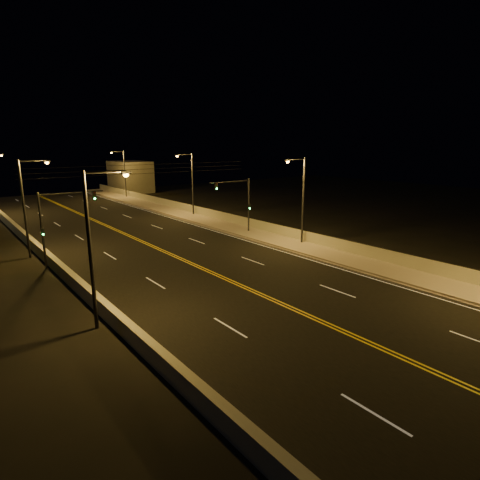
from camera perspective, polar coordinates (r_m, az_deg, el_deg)
ground at (r=19.79m, az=30.05°, el=-17.85°), size 160.00×160.00×0.00m
road at (r=31.89m, az=-5.06°, el=-4.20°), size 18.00×120.00×0.02m
sidewalk at (r=38.51m, az=8.57°, el=-0.96°), size 3.60×120.00×0.30m
curb at (r=37.23m, az=6.57°, el=-1.52°), size 0.14×120.00×0.15m
parapet_wall at (r=39.53m, az=10.26°, el=0.33°), size 0.30×120.00×1.00m
jersey_barrier at (r=28.12m, az=-21.40°, el=-6.58°), size 0.45×120.00×0.96m
distant_building_right at (r=85.89m, az=-15.35°, el=8.69°), size 6.00×10.00×6.17m
parapet_rail at (r=39.42m, az=10.29°, el=1.08°), size 0.06×120.00×0.06m
lane_markings at (r=31.83m, az=-4.99°, el=-4.21°), size 17.32×116.00×0.00m
streetlight_1 at (r=38.65m, az=8.69°, el=6.30°), size 2.55×0.28×8.45m
streetlight_2 at (r=54.59m, az=-7.05°, el=8.45°), size 2.55×0.28×8.45m
streetlight_3 at (r=75.51m, az=-16.28°, el=9.42°), size 2.55×0.28×8.45m
streetlight_4 at (r=22.03m, az=-19.94°, el=0.16°), size 2.55×0.28×8.45m
streetlight_5 at (r=38.68m, az=-28.03°, el=4.87°), size 2.55×0.28×8.45m
traffic_signal_right at (r=43.15m, az=0.20°, el=5.75°), size 5.11×0.31×6.05m
traffic_signal_left at (r=35.04m, az=-24.84°, el=2.64°), size 5.11×0.31×6.05m
overhead_wires at (r=38.80m, az=-13.03°, el=9.82°), size 22.00×0.03×0.83m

